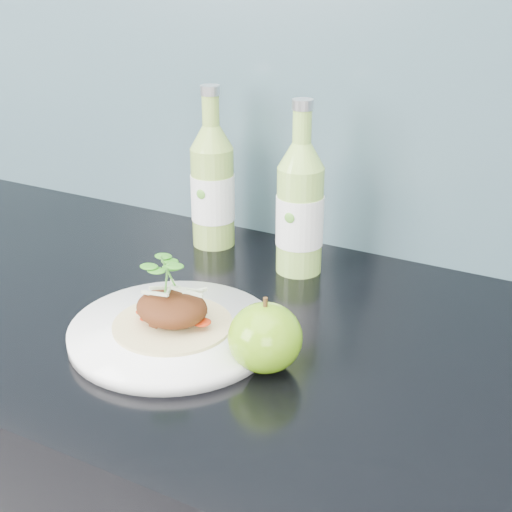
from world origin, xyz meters
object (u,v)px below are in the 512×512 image
(green_apple, at_px, (265,338))
(cider_bottle_left, at_px, (213,187))
(dinner_plate, at_px, (173,332))
(cider_bottle_right, at_px, (300,209))

(green_apple, relative_size, cider_bottle_left, 0.39)
(dinner_plate, bearing_deg, cider_bottle_left, 112.02)
(dinner_plate, xyz_separation_m, green_apple, (0.13, -0.01, 0.03))
(cider_bottle_left, distance_m, cider_bottle_right, 0.16)
(green_apple, xyz_separation_m, cider_bottle_right, (-0.08, 0.25, 0.05))
(dinner_plate, distance_m, cider_bottle_left, 0.31)
(dinner_plate, relative_size, cider_bottle_right, 1.33)
(cider_bottle_left, relative_size, cider_bottle_right, 1.00)
(green_apple, height_order, cider_bottle_left, cider_bottle_left)
(dinner_plate, xyz_separation_m, cider_bottle_left, (-0.11, 0.27, 0.09))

